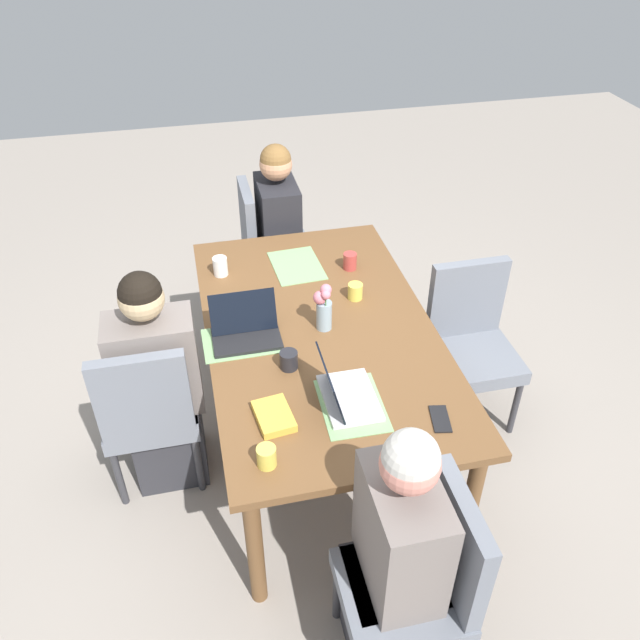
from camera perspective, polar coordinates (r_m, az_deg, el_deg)
ground_plane at (r=3.61m, az=-0.00°, el=-10.13°), size 10.00×10.00×0.00m
dining_table at (r=3.15m, az=-0.00°, el=-1.79°), size 1.89×1.09×0.75m
chair_head_left_left_near at (r=4.29m, az=-4.76°, el=6.84°), size 0.44×0.44×0.90m
person_head_left_left_near at (r=4.24m, az=-3.65°, el=6.88°), size 0.40×0.36×1.19m
chair_head_right_left_mid at (r=2.54m, az=9.04°, el=-21.63°), size 0.44×0.44×0.90m
person_head_right_left_mid at (r=2.53m, az=6.91°, el=-20.60°), size 0.40×0.36×1.19m
chair_near_left_far at (r=3.15m, az=-15.00°, el=-7.57°), size 0.44×0.44×0.90m
person_near_left_far at (r=3.19m, az=-14.02°, el=-6.16°), size 0.36×0.40×1.19m
chair_far_right_near at (r=3.55m, az=13.25°, el=-1.47°), size 0.44×0.44×0.90m
flower_vase at (r=3.04m, az=0.32°, el=1.11°), size 0.08×0.09×0.25m
placemat_head_left_left_near at (r=3.57m, az=-2.03°, el=4.86°), size 0.37×0.28×0.00m
placemat_head_right_left_mid at (r=2.71m, az=2.86°, el=-7.57°), size 0.37×0.27×0.00m
placemat_near_left_far at (r=3.05m, az=-7.00°, el=-1.85°), size 0.26×0.36×0.00m
laptop_head_right_left_mid at (r=2.70m, az=2.13°, el=-6.50°), size 0.32×0.22×0.21m
laptop_near_left_far at (r=3.05m, az=-6.64°, el=-0.91°), size 0.22×0.32×0.20m
coffee_mug_near_left at (r=2.47m, az=-4.78°, el=-12.01°), size 0.08×0.08×0.09m
coffee_mug_near_right at (r=3.53m, az=2.68°, el=5.25°), size 0.07×0.07×0.09m
coffee_mug_centre_left at (r=3.29m, az=3.15°, el=2.57°), size 0.08×0.08×0.08m
coffee_mug_centre_right at (r=3.51m, az=-8.86°, el=4.74°), size 0.08×0.08×0.10m
coffee_mug_far_left at (r=2.86m, az=-2.80°, el=-3.58°), size 0.08×0.08×0.09m
book_red_cover at (r=2.65m, az=-4.12°, el=-8.53°), size 0.22×0.16×0.04m
phone_black at (r=2.69m, az=10.65°, el=-8.64°), size 0.16×0.10×0.01m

